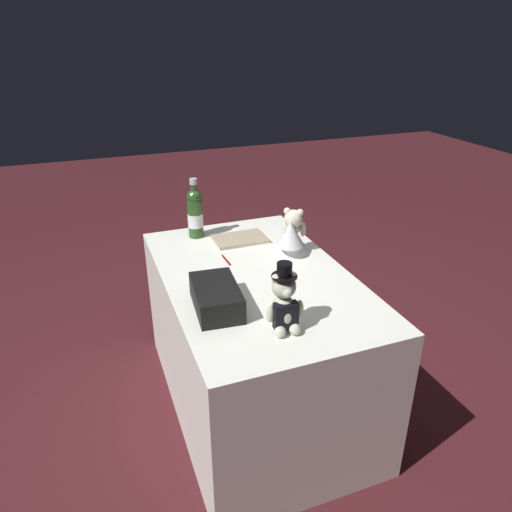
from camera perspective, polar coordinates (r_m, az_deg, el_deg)
ground_plane at (r=2.76m, az=0.00°, el=-16.82°), size 12.00×12.00×0.00m
reception_table at (r=2.51m, az=0.00°, el=-10.19°), size 1.41×0.87×0.78m
teddy_bear_groom at (r=1.85m, az=3.40°, el=-5.73°), size 0.14×0.15×0.29m
teddy_bear_bride at (r=2.48m, az=4.38°, el=2.59°), size 0.23×0.22×0.25m
champagne_bottle at (r=2.70m, az=-7.33°, el=5.19°), size 0.09×0.09×0.34m
signing_pen at (r=2.44m, az=-3.65°, el=-0.43°), size 0.13×0.01×0.01m
gift_case_black at (r=2.01m, az=-4.80°, el=-4.95°), size 0.33×0.21×0.11m
guestbook at (r=2.67m, az=-1.92°, el=2.06°), size 0.19×0.29×0.02m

